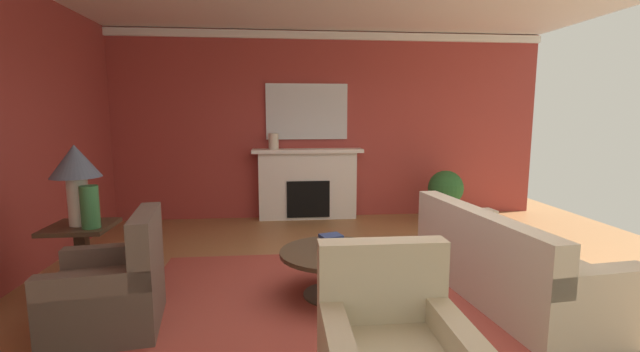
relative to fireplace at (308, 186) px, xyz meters
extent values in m
plane|color=olive|center=(0.27, -3.12, -0.55)|extent=(8.81, 8.81, 0.00)
cube|color=#9E3833|center=(0.27, 0.21, 0.98)|extent=(7.38, 0.12, 3.06)
cube|color=white|center=(0.27, 0.13, 2.43)|extent=(7.38, 0.08, 0.12)
cube|color=#993D33|center=(0.01, -3.10, -0.55)|extent=(3.59, 2.51, 0.01)
cube|color=white|center=(0.00, 0.01, 0.00)|extent=(1.60, 0.25, 1.10)
cube|color=black|center=(0.00, -0.01, -0.20)|extent=(0.70, 0.26, 0.60)
cube|color=white|center=(0.00, -0.02, 0.58)|extent=(1.80, 0.35, 0.06)
cube|color=silver|center=(0.00, 0.12, 1.21)|extent=(1.34, 0.04, 0.90)
cube|color=beige|center=(1.68, -3.27, -0.33)|extent=(1.11, 2.18, 0.45)
cube|color=beige|center=(1.33, -3.30, 0.10)|extent=(0.42, 2.11, 0.40)
cube|color=beige|center=(1.78, -4.21, -0.24)|extent=(0.92, 0.29, 0.62)
cube|color=beige|center=(1.58, -2.32, -0.24)|extent=(0.92, 0.29, 0.62)
cube|color=brown|center=(-1.87, -3.54, -0.33)|extent=(0.91, 0.91, 0.44)
cube|color=brown|center=(-1.55, -3.49, 0.14)|extent=(0.28, 0.81, 0.51)
cube|color=brown|center=(-1.92, -3.21, -0.25)|extent=(0.81, 0.26, 0.60)
cube|color=brown|center=(-1.82, -3.86, -0.25)|extent=(0.81, 0.26, 0.60)
cube|color=#C1B293|center=(0.14, -4.43, 0.14)|extent=(0.80, 0.17, 0.51)
cylinder|color=#3D2D1E|center=(0.01, -3.10, -0.12)|extent=(1.00, 1.00, 0.04)
cylinder|color=#3D2D1E|center=(0.01, -3.10, -0.35)|extent=(0.12, 0.12, 0.41)
cylinder|color=#3D2D1E|center=(0.01, -3.10, -0.54)|extent=(0.56, 0.56, 0.03)
cube|color=#3D2D1E|center=(-2.33, -2.86, 0.13)|extent=(0.56, 0.56, 0.04)
cube|color=#3D2D1E|center=(-2.33, -2.86, -0.22)|extent=(0.10, 0.10, 0.66)
cube|color=#3D2D1E|center=(-2.33, -2.86, -0.53)|extent=(0.45, 0.45, 0.04)
cylinder|color=beige|center=(-2.33, -2.86, 0.37)|extent=(0.18, 0.18, 0.45)
cone|color=#4C566B|center=(-2.33, -2.86, 0.75)|extent=(0.44, 0.44, 0.30)
cylinder|color=beige|center=(-0.55, -0.05, 0.74)|extent=(0.16, 0.16, 0.26)
cylinder|color=#33703D|center=(-2.18, -2.98, 0.34)|extent=(0.16, 0.16, 0.39)
cube|color=tan|center=(0.15, -3.01, -0.09)|extent=(0.25, 0.23, 0.03)
cube|color=navy|center=(0.04, -3.10, -0.05)|extent=(0.23, 0.19, 0.04)
cube|color=navy|center=(0.02, -2.93, -0.01)|extent=(0.24, 0.22, 0.04)
cylinder|color=#333333|center=(2.19, -0.43, -0.40)|extent=(0.32, 0.32, 0.30)
sphere|color=#28602D|center=(2.19, -0.43, 0.00)|extent=(0.56, 0.56, 0.56)
camera|label=1|loc=(-0.50, -6.91, 1.17)|focal=23.84mm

